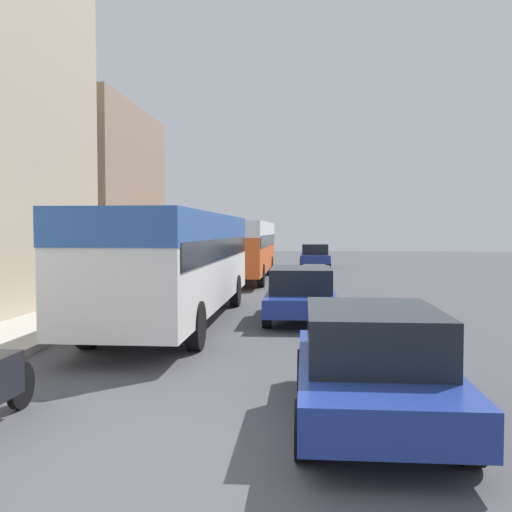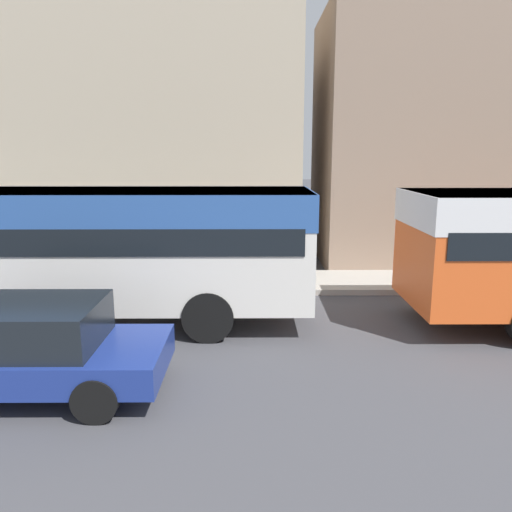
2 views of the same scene
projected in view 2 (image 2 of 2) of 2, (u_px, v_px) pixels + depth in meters
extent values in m
cube|color=#BCAD93|center=(163.00, 98.00, 16.45)|extent=(5.40, 8.78, 10.69)
cube|color=gray|center=(459.00, 140.00, 16.61)|extent=(5.05, 9.24, 8.02)
cube|color=silver|center=(52.00, 246.00, 10.43)|extent=(2.43, 10.79, 2.34)
cube|color=#2D569E|center=(48.00, 207.00, 10.26)|extent=(2.46, 10.84, 0.70)
cube|color=black|center=(51.00, 233.00, 10.37)|extent=(2.48, 10.36, 0.51)
cylinder|color=black|center=(216.00, 286.00, 11.78)|extent=(0.28, 1.00, 1.00)
cylinder|color=black|center=(208.00, 317.00, 9.59)|extent=(0.28, 1.00, 1.00)
cylinder|color=black|center=(479.00, 289.00, 11.57)|extent=(0.28, 1.00, 1.00)
cube|color=navy|center=(24.00, 359.00, 7.51)|extent=(1.83, 4.25, 0.46)
cube|color=black|center=(21.00, 324.00, 7.39)|extent=(1.61, 2.34, 0.64)
cylinder|color=black|center=(126.00, 351.00, 8.38)|extent=(0.22, 0.64, 0.64)
cylinder|color=black|center=(96.00, 400.00, 6.74)|extent=(0.22, 0.64, 0.64)
cylinder|color=#232838|center=(178.00, 261.00, 14.31)|extent=(0.26, 0.26, 0.79)
cylinder|color=maroon|center=(178.00, 236.00, 14.16)|extent=(0.32, 0.32, 0.66)
sphere|color=tan|center=(177.00, 220.00, 14.07)|extent=(0.22, 0.22, 0.22)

